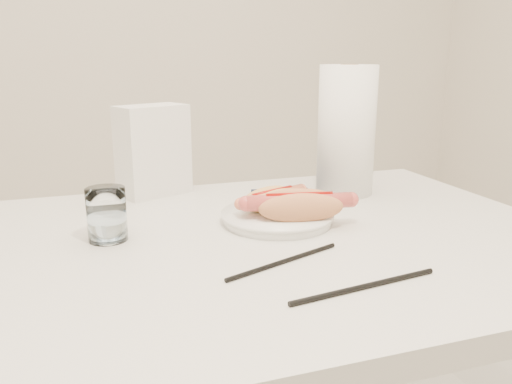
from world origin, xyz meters
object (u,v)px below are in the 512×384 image
object	(u,v)px
plate	(277,218)
water_glass	(107,214)
hotdog_right	(299,206)
paper_towel_roll	(346,131)
table	(243,269)
napkin_box	(153,151)
hotdog_left	(272,200)

from	to	relation	value
plate	water_glass	bearing A→B (deg)	179.26
plate	hotdog_right	xyz separation A→B (m)	(0.03, -0.04, 0.03)
plate	paper_towel_roll	bearing A→B (deg)	35.03
table	paper_towel_roll	bearing A→B (deg)	34.99
napkin_box	paper_towel_roll	bearing A→B (deg)	-40.72
hotdog_right	water_glass	xyz separation A→B (m)	(-0.34, 0.05, 0.00)
table	plate	bearing A→B (deg)	34.88
hotdog_right	plate	bearing A→B (deg)	132.94
table	napkin_box	bearing A→B (deg)	106.57
water_glass	paper_towel_roll	world-z (taller)	paper_towel_roll
hotdog_right	napkin_box	size ratio (longest dim) A/B	0.97
paper_towel_roll	plate	bearing A→B (deg)	-144.97
table	plate	size ratio (longest dim) A/B	5.77
table	paper_towel_roll	xyz separation A→B (m)	(0.32, 0.22, 0.21)
table	napkin_box	world-z (taller)	napkin_box
water_glass	napkin_box	distance (m)	0.31
paper_towel_roll	table	bearing A→B (deg)	-145.01
paper_towel_roll	hotdog_left	bearing A→B (deg)	-150.10
water_glass	paper_towel_roll	xyz separation A→B (m)	(0.54, 0.16, 0.10)
hotdog_right	paper_towel_roll	bearing A→B (deg)	56.02
hotdog_left	paper_towel_roll	world-z (taller)	paper_towel_roll
water_glass	paper_towel_roll	size ratio (longest dim) A/B	0.32
hotdog_left	napkin_box	xyz separation A→B (m)	(-0.19, 0.26, 0.06)
napkin_box	plate	bearing A→B (deg)	-79.92
table	hotdog_left	bearing A→B (deg)	45.56
table	hotdog_right	xyz separation A→B (m)	(0.12, 0.02, 0.10)
paper_towel_roll	water_glass	bearing A→B (deg)	-163.95
table	hotdog_right	world-z (taller)	hotdog_right
plate	paper_towel_roll	world-z (taller)	paper_towel_roll
hotdog_left	water_glass	size ratio (longest dim) A/B	1.70
water_glass	paper_towel_roll	bearing A→B (deg)	16.05
hotdog_left	paper_towel_roll	xyz separation A→B (m)	(0.23, 0.13, 0.11)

